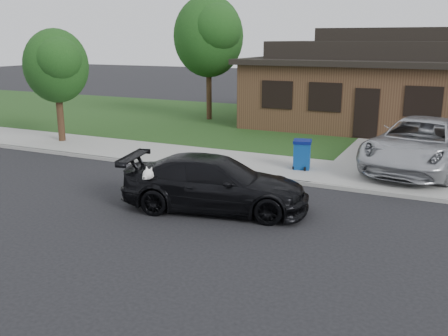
% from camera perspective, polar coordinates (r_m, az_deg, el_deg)
% --- Properties ---
extents(ground, '(120.00, 120.00, 0.00)m').
position_cam_1_polar(ground, '(13.68, -9.67, -3.91)').
color(ground, black).
rests_on(ground, ground).
extents(sidewalk, '(60.00, 3.00, 0.12)m').
position_cam_1_polar(sidewalk, '(17.82, -0.49, 0.83)').
color(sidewalk, gray).
rests_on(sidewalk, ground).
extents(curb, '(60.00, 0.12, 0.12)m').
position_cam_1_polar(curb, '(16.52, -2.75, -0.28)').
color(curb, gray).
rests_on(curb, ground).
extents(lawn, '(60.00, 13.00, 0.13)m').
position_cam_1_polar(lawn, '(25.11, 7.52, 4.75)').
color(lawn, '#193814').
rests_on(lawn, ground).
extents(driveway, '(4.50, 13.00, 0.14)m').
position_cam_1_polar(driveway, '(21.06, 20.62, 2.06)').
color(driveway, gray).
rests_on(driveway, ground).
extents(sedan, '(5.08, 2.89, 1.39)m').
position_cam_1_polar(sedan, '(12.77, -1.04, -1.77)').
color(sedan, black).
rests_on(sedan, ground).
extents(minivan, '(3.70, 6.28, 1.64)m').
position_cam_1_polar(minivan, '(17.52, 21.60, 2.58)').
color(minivan, '#ADAFB4').
rests_on(minivan, driveway).
extents(recycling_bin, '(0.68, 0.68, 0.96)m').
position_cam_1_polar(recycling_bin, '(16.60, 8.91, 1.57)').
color(recycling_bin, navy).
rests_on(recycling_bin, sidewalk).
extents(house, '(12.60, 8.60, 4.65)m').
position_cam_1_polar(house, '(25.91, 17.62, 9.11)').
color(house, '#422B1C').
rests_on(house, ground).
extents(tree_0, '(3.78, 3.60, 6.34)m').
position_cam_1_polar(tree_0, '(26.29, -1.57, 14.96)').
color(tree_0, '#332114').
rests_on(tree_0, ground).
extents(tree_2, '(2.73, 2.60, 4.59)m').
position_cam_1_polar(tree_2, '(21.68, -18.57, 11.12)').
color(tree_2, '#332114').
rests_on(tree_2, ground).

